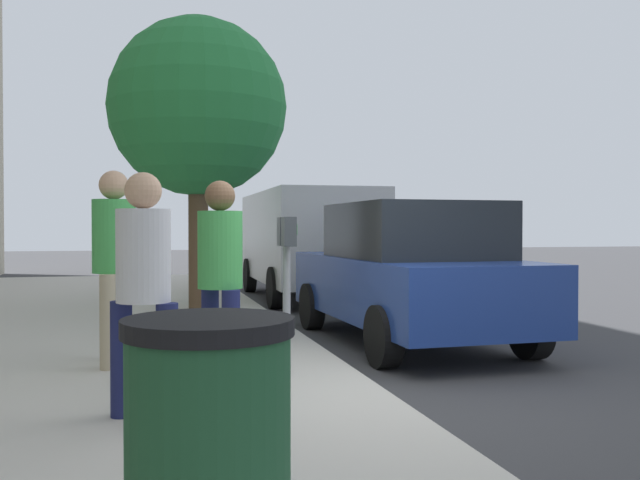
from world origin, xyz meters
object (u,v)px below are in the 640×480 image
parking_meter (287,261)px  pedestrian_bystander (144,276)px  parking_officer (114,249)px  pedestrian_at_meter (220,266)px  trash_bin (209,464)px  street_tree (198,108)px  parked_van_far (306,238)px  parked_sedan_near (409,273)px

parking_meter → pedestrian_bystander: 1.73m
parking_officer → pedestrian_at_meter: bearing=-36.7°
parking_officer → trash_bin: 4.56m
parking_meter → parking_officer: parking_officer is taller
pedestrian_bystander → street_tree: bearing=26.6°
trash_bin → parking_officer: bearing=6.2°
parked_van_far → pedestrian_at_meter: bearing=162.0°
parked_van_far → street_tree: (-2.52, 2.40, 2.14)m
parked_van_far → parking_meter: bearing=165.6°
parked_van_far → parking_officer: bearing=153.3°
pedestrian_at_meter → street_tree: (5.61, -0.24, 2.25)m
parked_sedan_near → trash_bin: size_ratio=4.41×
street_tree → parked_sedan_near: bearing=-143.0°
parking_officer → parked_sedan_near: 3.79m
parked_van_far → pedestrian_bystander: bearing=160.2°
parked_van_far → street_tree: street_tree is taller
parking_meter → street_tree: street_tree is taller
parking_officer → parked_van_far: bearing=77.7°
pedestrian_at_meter → parked_van_far: bearing=50.7°
parked_sedan_near → trash_bin: bearing=152.4°
pedestrian_bystander → parked_van_far: bearing=14.3°
parked_sedan_near → parked_van_far: 5.71m
parked_sedan_near → parking_officer: bearing=110.6°
parked_sedan_near → pedestrian_at_meter: bearing=132.6°
pedestrian_at_meter → parking_officer: 1.42m
trash_bin → street_tree: bearing=-4.1°
parked_sedan_near → street_tree: street_tree is taller
street_tree → parked_van_far: bearing=-43.6°
pedestrian_bystander → parking_officer: size_ratio=0.91×
pedestrian_at_meter → parked_van_far: parked_van_far is taller
parking_officer → parked_van_far: size_ratio=0.36×
pedestrian_bystander → street_tree: street_tree is taller
parked_van_far → trash_bin: bearing=165.2°
pedestrian_at_meter → trash_bin: bearing=-118.0°
pedestrian_at_meter → parked_van_far: size_ratio=0.33×
parking_meter → pedestrian_at_meter: (-0.32, 0.63, -0.02)m
pedestrian_bystander → trash_bin: (-2.51, -0.22, -0.48)m
parked_van_far → parked_sedan_near: bearing=-180.0°
street_tree → parking_officer: bearing=165.9°
pedestrian_at_meter → parked_sedan_near: size_ratio=0.38×
parking_meter → pedestrian_bystander: pedestrian_bystander is taller
pedestrian_at_meter → parked_van_far: (8.13, -2.64, 0.11)m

